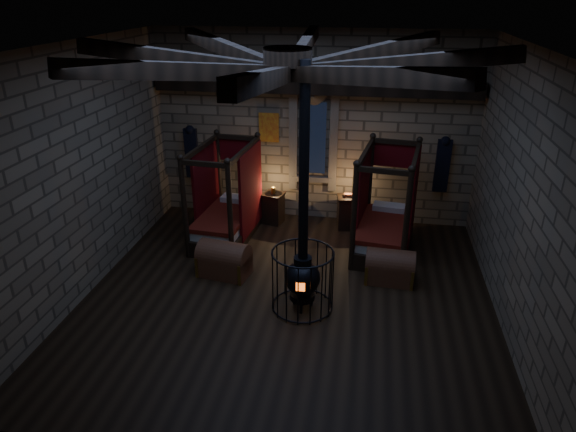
% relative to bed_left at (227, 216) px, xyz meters
% --- Properties ---
extents(room, '(7.02, 7.02, 4.29)m').
position_rel_bed_left_xyz_m(room, '(1.66, -1.99, 3.24)').
color(room, black).
rests_on(room, ground).
extents(bed_left, '(1.18, 2.03, 2.04)m').
position_rel_bed_left_xyz_m(bed_left, '(0.00, 0.00, 0.00)').
color(bed_left, black).
rests_on(bed_left, ground).
extents(bed_right, '(1.31, 2.11, 2.08)m').
position_rel_bed_left_xyz_m(bed_right, '(3.30, 0.02, 0.01)').
color(bed_right, black).
rests_on(bed_right, ground).
extents(trunk_left, '(1.01, 0.74, 0.68)m').
position_rel_bed_left_xyz_m(trunk_left, '(0.36, -1.51, -0.20)').
color(trunk_left, brown).
rests_on(trunk_left, ground).
extents(trunk_right, '(0.90, 0.60, 0.64)m').
position_rel_bed_left_xyz_m(trunk_right, '(3.41, -1.24, -0.22)').
color(trunk_right, brown).
rests_on(trunk_right, ground).
extents(nightstand_left, '(0.53, 0.51, 0.86)m').
position_rel_bed_left_xyz_m(nightstand_left, '(0.83, 0.92, -0.14)').
color(nightstand_left, black).
rests_on(nightstand_left, ground).
extents(nightstand_right, '(0.54, 0.52, 0.82)m').
position_rel_bed_left_xyz_m(nightstand_right, '(2.51, 0.92, -0.12)').
color(nightstand_right, black).
rests_on(nightstand_right, ground).
extents(stove, '(1.03, 1.03, 4.05)m').
position_rel_bed_left_xyz_m(stove, '(1.95, -2.36, 0.13)').
color(stove, black).
rests_on(stove, ground).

